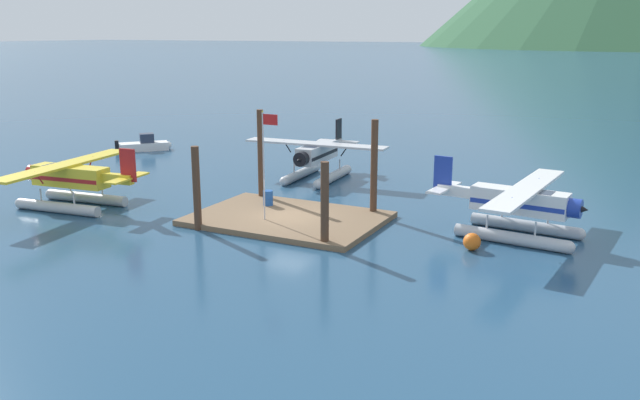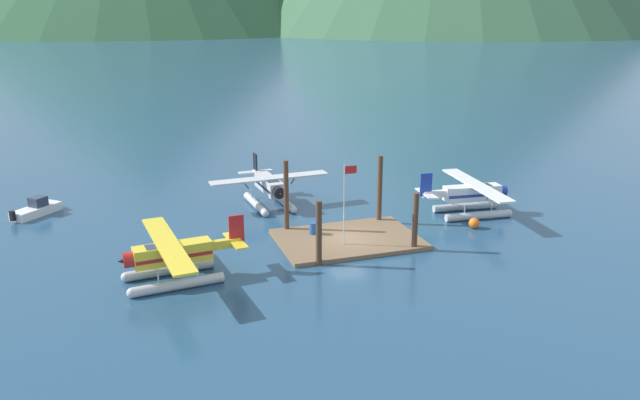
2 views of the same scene
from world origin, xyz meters
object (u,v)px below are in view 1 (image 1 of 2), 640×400
(flagpole, at_px, (265,153))
(seaplane_silver_bow_left, at_px, (317,158))
(fuel_drum, at_px, (268,198))
(seaplane_yellow_port_aft, at_px, (71,182))
(seaplane_white_stbd_fwd, at_px, (520,208))
(boat_white_open_west, at_px, (145,145))
(mooring_buoy, at_px, (472,242))

(flagpole, relative_size, seaplane_silver_bow_left, 0.57)
(fuel_drum, relative_size, seaplane_yellow_port_aft, 0.08)
(flagpole, xyz_separation_m, seaplane_white_stbd_fwd, (12.70, 3.77, -2.43))
(flagpole, xyz_separation_m, boat_white_open_west, (-21.85, 15.31, -3.51))
(fuel_drum, distance_m, seaplane_silver_bow_left, 8.90)
(boat_white_open_west, bearing_deg, seaplane_yellow_port_aft, -61.29)
(seaplane_white_stbd_fwd, xyz_separation_m, seaplane_yellow_port_aft, (-25.02, -5.87, 0.00))
(seaplane_white_stbd_fwd, height_order, boat_white_open_west, seaplane_white_stbd_fwd)
(seaplane_yellow_port_aft, distance_m, boat_white_open_west, 19.88)
(seaplane_white_stbd_fwd, bearing_deg, fuel_drum, -175.77)
(seaplane_white_stbd_fwd, bearing_deg, seaplane_yellow_port_aft, -166.80)
(flagpole, distance_m, mooring_buoy, 11.68)
(mooring_buoy, relative_size, seaplane_white_stbd_fwd, 0.08)
(flagpole, xyz_separation_m, mooring_buoy, (11.10, 0.74, -3.58))
(seaplane_silver_bow_left, bearing_deg, mooring_buoy, -37.76)
(seaplane_silver_bow_left, xyz_separation_m, seaplane_white_stbd_fwd, (15.48, -7.72, 0.00))
(fuel_drum, relative_size, seaplane_white_stbd_fwd, 0.08)
(seaplane_silver_bow_left, distance_m, boat_white_open_west, 19.48)
(seaplane_yellow_port_aft, bearing_deg, flagpole, 9.64)
(mooring_buoy, xyz_separation_m, seaplane_white_stbd_fwd, (1.60, 3.03, 1.15))
(mooring_buoy, height_order, seaplane_yellow_port_aft, seaplane_yellow_port_aft)
(fuel_drum, height_order, seaplane_yellow_port_aft, seaplane_yellow_port_aft)
(fuel_drum, distance_m, mooring_buoy, 12.81)
(seaplane_white_stbd_fwd, xyz_separation_m, boat_white_open_west, (-34.55, 11.54, -1.09))
(fuel_drum, relative_size, seaplane_silver_bow_left, 0.08)
(flagpole, relative_size, seaplane_yellow_port_aft, 0.57)
(flagpole, bearing_deg, boat_white_open_west, 144.98)
(seaplane_silver_bow_left, bearing_deg, fuel_drum, -82.04)
(seaplane_silver_bow_left, height_order, seaplane_white_stbd_fwd, same)
(seaplane_silver_bow_left, relative_size, seaplane_white_stbd_fwd, 1.00)
(fuel_drum, relative_size, mooring_buoy, 1.03)
(flagpole, height_order, mooring_buoy, flagpole)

